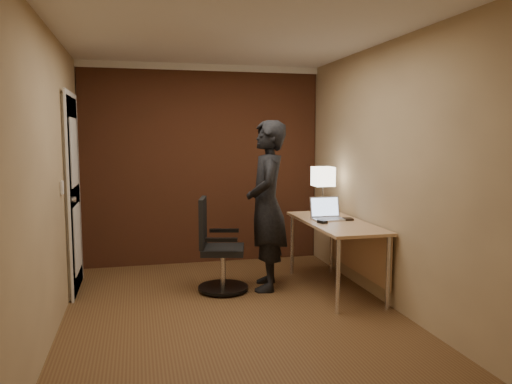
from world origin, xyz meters
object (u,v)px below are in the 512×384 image
(mouse, at_px, (322,222))
(desk_lamp, at_px, (323,177))
(desk, at_px, (341,233))
(office_chair, at_px, (217,251))
(laptop, at_px, (327,213))
(wallet, at_px, (348,219))
(person, at_px, (267,206))

(mouse, bearing_deg, desk_lamp, 47.96)
(desk, xyz_separation_m, office_chair, (-1.29, 0.23, -0.18))
(laptop, bearing_deg, mouse, -120.28)
(desk_lamp, height_order, office_chair, desk_lamp)
(desk, bearing_deg, wallet, 23.53)
(office_chair, bearing_deg, desk_lamp, 14.40)
(office_chair, xyz_separation_m, person, (0.53, -0.01, 0.46))
(desk_lamp, relative_size, wallet, 4.86)
(desk, xyz_separation_m, desk_lamp, (0.00, 0.56, 0.55))
(laptop, distance_m, person, 0.66)
(person, bearing_deg, desk, 87.23)
(desk_lamp, height_order, mouse, desk_lamp)
(desk_lamp, distance_m, person, 0.87)
(desk_lamp, xyz_separation_m, wallet, (0.09, -0.52, -0.41))
(desk_lamp, relative_size, person, 0.30)
(office_chair, relative_size, person, 0.54)
(mouse, relative_size, person, 0.06)
(desk, distance_m, person, 0.84)
(desk_lamp, bearing_deg, laptop, -104.97)
(desk, relative_size, office_chair, 1.56)
(desk_lamp, distance_m, laptop, 0.54)
(office_chair, bearing_deg, laptop, -3.31)
(laptop, bearing_deg, office_chair, 176.69)
(laptop, distance_m, mouse, 0.29)
(office_chair, distance_m, person, 0.70)
(laptop, xyz_separation_m, office_chair, (-1.18, 0.07, -0.37))
(wallet, bearing_deg, laptop, 147.53)
(desk, bearing_deg, laptop, 123.34)
(desk, height_order, mouse, mouse)
(desk_lamp, relative_size, laptop, 1.62)
(desk, height_order, desk_lamp, desk_lamp)
(laptop, bearing_deg, person, 175.22)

